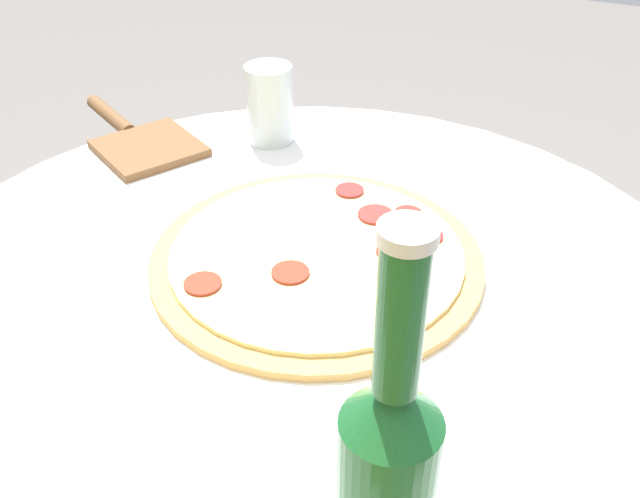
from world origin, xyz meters
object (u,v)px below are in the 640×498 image
at_px(pizza, 321,258).
at_px(drinking_glass, 269,104).
at_px(pizza_paddle, 139,140).
at_px(beer_bottle, 386,482).

height_order(pizza, drinking_glass, drinking_glass).
relative_size(pizza, pizza_paddle, 1.37).
bearing_deg(beer_bottle, pizza, -58.85).
distance_m(pizza_paddle, drinking_glass, 0.20).
bearing_deg(pizza, beer_bottle, 121.15).
bearing_deg(drinking_glass, beer_bottle, 124.46).
relative_size(beer_bottle, pizza_paddle, 1.08).
bearing_deg(pizza_paddle, beer_bottle, 167.77).
height_order(pizza_paddle, drinking_glass, drinking_glass).
bearing_deg(drinking_glass, pizza, 128.40).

